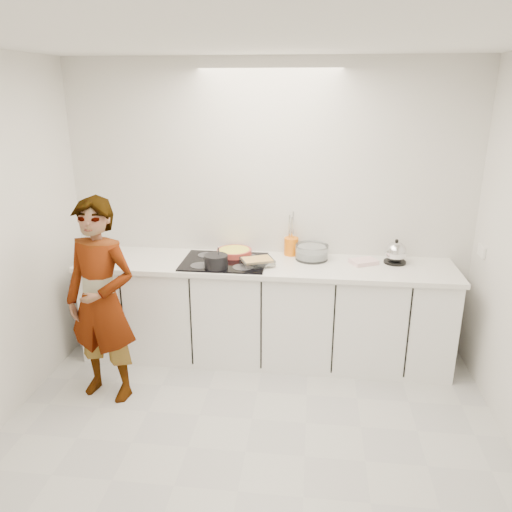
# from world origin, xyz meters

# --- Properties ---
(floor) EXTENTS (3.60, 3.20, 0.00)m
(floor) POSITION_xyz_m (0.00, 0.00, 0.00)
(floor) COLOR beige
(floor) RESTS_ON ground
(ceiling) EXTENTS (3.60, 3.20, 0.00)m
(ceiling) POSITION_xyz_m (0.00, 0.00, 2.60)
(ceiling) COLOR white
(ceiling) RESTS_ON wall_back
(wall_back) EXTENTS (3.60, 0.00, 2.60)m
(wall_back) POSITION_xyz_m (0.00, 1.60, 1.30)
(wall_back) COLOR silver
(wall_back) RESTS_ON ground
(wall_front) EXTENTS (3.60, 0.00, 2.60)m
(wall_front) POSITION_xyz_m (0.00, -1.60, 1.30)
(wall_front) COLOR silver
(wall_front) RESTS_ON ground
(base_cabinets) EXTENTS (3.20, 0.58, 0.87)m
(base_cabinets) POSITION_xyz_m (0.00, 1.28, 0.43)
(base_cabinets) COLOR white
(base_cabinets) RESTS_ON floor
(countertop) EXTENTS (3.24, 0.64, 0.04)m
(countertop) POSITION_xyz_m (0.00, 1.28, 0.89)
(countertop) COLOR white
(countertop) RESTS_ON base_cabinets
(hob) EXTENTS (0.72, 0.54, 0.01)m
(hob) POSITION_xyz_m (-0.35, 1.26, 0.92)
(hob) COLOR black
(hob) RESTS_ON countertop
(tart_dish) EXTENTS (0.34, 0.34, 0.05)m
(tart_dish) POSITION_xyz_m (-0.29, 1.43, 0.95)
(tart_dish) COLOR #BB3F34
(tart_dish) RESTS_ON hob
(saucepan) EXTENTS (0.23, 0.23, 0.19)m
(saucepan) POSITION_xyz_m (-0.39, 1.09, 0.98)
(saucepan) COLOR black
(saucepan) RESTS_ON hob
(baking_dish) EXTENTS (0.32, 0.28, 0.05)m
(baking_dish) POSITION_xyz_m (-0.06, 1.20, 0.95)
(baking_dish) COLOR silver
(baking_dish) RESTS_ON hob
(mixing_bowl) EXTENTS (0.29, 0.29, 0.13)m
(mixing_bowl) POSITION_xyz_m (0.40, 1.43, 0.97)
(mixing_bowl) COLOR silver
(mixing_bowl) RESTS_ON countertop
(tea_towel) EXTENTS (0.26, 0.24, 0.03)m
(tea_towel) POSITION_xyz_m (0.85, 1.37, 0.93)
(tea_towel) COLOR white
(tea_towel) RESTS_ON countertop
(kettle) EXTENTS (0.20, 0.20, 0.22)m
(kettle) POSITION_xyz_m (1.11, 1.41, 1.00)
(kettle) COLOR black
(kettle) RESTS_ON countertop
(utensil_crock) EXTENTS (0.15, 0.15, 0.16)m
(utensil_crock) POSITION_xyz_m (0.21, 1.54, 0.99)
(utensil_crock) COLOR orange
(utensil_crock) RESTS_ON countertop
(cook) EXTENTS (0.65, 0.49, 1.61)m
(cook) POSITION_xyz_m (-1.18, 0.56, 0.80)
(cook) COLOR white
(cook) RESTS_ON floor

